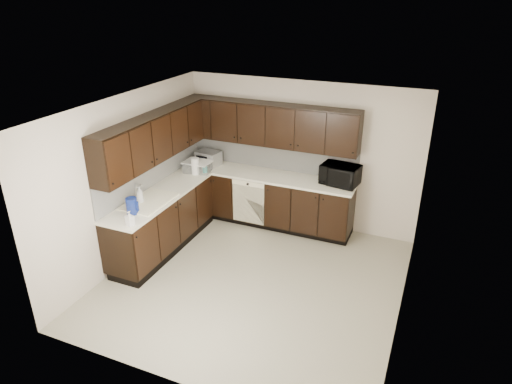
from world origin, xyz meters
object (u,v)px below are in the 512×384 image
microwave (340,175)px  toaster_oven (209,158)px  storage_bin (198,167)px  sink (149,206)px  blue_pitcher (132,206)px

microwave → toaster_oven: microwave is taller
microwave → storage_bin: bearing=-161.9°
microwave → storage_bin: (-2.37, -0.40, -0.08)m
microwave → storage_bin: size_ratio=1.34×
sink → microwave: (2.43, 1.77, 0.22)m
toaster_oven → storage_bin: 0.36m
microwave → toaster_oven: 2.35m
sink → storage_bin: sink is taller
sink → microwave: microwave is taller
sink → toaster_oven: bearing=87.3°
storage_bin → microwave: bearing=9.6°
microwave → blue_pitcher: (-2.42, -2.16, -0.04)m
sink → storage_bin: size_ratio=1.87×
sink → microwave: 3.01m
sink → blue_pitcher: bearing=-88.2°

